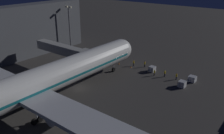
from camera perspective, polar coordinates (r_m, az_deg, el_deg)
ground_plane at (r=59.15m, az=-7.70°, el=-5.00°), size 320.00×320.00×0.00m
airliner_at_gate at (r=49.60m, az=-18.84°, el=-4.33°), size 52.70×66.49×20.58m
jet_bridge at (r=68.95m, az=-10.62°, el=3.78°), size 20.87×3.40×7.17m
apron_floodlight_mast at (r=87.58m, az=-10.04°, el=9.93°), size 2.90×0.50×15.36m
baggage_container_near_belt at (r=65.27m, az=18.43°, el=-2.66°), size 1.81×1.76×1.42m
baggage_container_mid_row at (r=68.92m, az=9.46°, el=-0.46°), size 1.59×1.75×1.51m
baggage_container_far_row at (r=61.47m, az=16.23°, el=-3.86°), size 1.62×1.73×1.53m
ground_crew_near_nose_gear at (r=72.27m, az=5.15°, el=0.99°), size 0.40×0.40×1.77m
ground_crew_by_belt_loader at (r=66.02m, az=12.37°, el=-1.46°), size 0.40×0.40×1.81m
ground_crew_marshaller_fwd at (r=71.80m, az=7.74°, el=0.75°), size 0.40×0.40×1.78m
ground_crew_under_port_wing at (r=65.01m, az=14.98°, el=-2.12°), size 0.40×0.40×1.74m
ground_crew_by_tug at (r=66.18m, az=9.97°, el=-1.27°), size 0.40×0.40×1.72m
traffic_cone_nose_port at (r=71.09m, az=4.48°, el=0.06°), size 0.36×0.36×0.55m
traffic_cone_nose_starboard at (r=73.44m, az=1.64°, el=0.84°), size 0.36×0.36×0.55m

